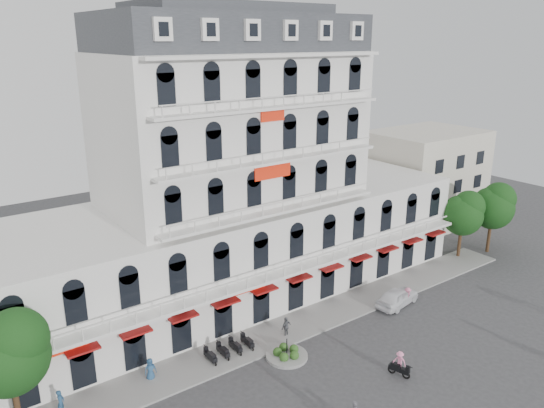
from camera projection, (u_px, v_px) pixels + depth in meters
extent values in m
plane|color=#38383A|center=(373.00, 382.00, 37.19)|extent=(120.00, 120.00, 0.00)
cube|color=gray|center=(293.00, 327.00, 44.09)|extent=(53.00, 4.00, 0.16)
cube|color=silver|center=(234.00, 245.00, 49.68)|extent=(45.00, 14.00, 9.00)
cube|color=silver|center=(231.00, 129.00, 46.37)|extent=(22.00, 12.00, 13.00)
cube|color=#2D3035|center=(229.00, 33.00, 43.96)|extent=(21.56, 11.76, 3.00)
cube|color=#2D3035|center=(229.00, 8.00, 43.39)|extent=(15.84, 8.64, 0.80)
cube|color=maroon|center=(282.00, 284.00, 44.21)|extent=(40.50, 1.00, 0.15)
cube|color=red|center=(273.00, 170.00, 42.41)|extent=(3.50, 0.10, 1.40)
cube|color=beige|center=(424.00, 178.00, 67.68)|extent=(14.00, 10.00, 12.00)
cylinder|color=gray|center=(287.00, 356.00, 40.08)|extent=(3.20, 3.20, 0.24)
cylinder|color=black|center=(287.00, 347.00, 39.84)|extent=(0.08, 0.08, 1.40)
sphere|color=#274E1A|center=(294.00, 349.00, 40.37)|extent=(0.70, 0.70, 0.70)
sphere|color=#274E1A|center=(284.00, 347.00, 40.61)|extent=(0.70, 0.70, 0.70)
sphere|color=#274E1A|center=(277.00, 352.00, 39.98)|extent=(0.70, 0.70, 0.70)
sphere|color=#274E1A|center=(284.00, 357.00, 39.35)|extent=(0.70, 0.70, 0.70)
sphere|color=#274E1A|center=(294.00, 355.00, 39.57)|extent=(0.70, 0.70, 0.70)
cylinder|color=#382314|center=(17.00, 405.00, 32.09)|extent=(0.36, 0.36, 3.74)
sphere|color=#133811|center=(9.00, 356.00, 31.07)|extent=(4.76, 4.76, 4.76)
sphere|color=#133811|center=(16.00, 339.00, 30.78)|extent=(3.74, 3.74, 3.74)
cylinder|color=#382314|center=(459.00, 242.00, 57.90)|extent=(0.36, 0.36, 3.43)
sphere|color=#133811|center=(463.00, 215.00, 56.96)|extent=(4.37, 4.37, 4.37)
sphere|color=#133811|center=(469.00, 206.00, 56.71)|extent=(3.43, 3.43, 3.43)
sphere|color=#133811|center=(458.00, 210.00, 56.78)|extent=(3.12, 3.12, 3.12)
cylinder|color=#382314|center=(489.00, 236.00, 59.35)|extent=(0.36, 0.36, 3.65)
sphere|color=#133811|center=(493.00, 208.00, 58.35)|extent=(4.65, 4.65, 4.65)
sphere|color=#133811|center=(499.00, 199.00, 58.08)|extent=(3.65, 3.65, 3.65)
sphere|color=#133811|center=(489.00, 203.00, 58.16)|extent=(3.32, 3.32, 3.32)
imported|color=white|center=(397.00, 297.00, 47.70)|extent=(5.08, 2.70, 1.65)
cube|color=black|center=(399.00, 369.00, 37.77)|extent=(0.78, 1.54, 0.35)
torus|color=black|center=(406.00, 375.00, 37.54)|extent=(0.29, 0.61, 0.60)
torus|color=black|center=(392.00, 370.00, 38.16)|extent=(0.29, 0.61, 0.60)
imported|color=pink|center=(400.00, 361.00, 37.57)|extent=(0.83, 1.10, 1.51)
imported|color=navy|center=(150.00, 369.00, 37.23)|extent=(0.87, 0.61, 1.70)
imported|color=#5B5C63|center=(286.00, 327.00, 42.65)|extent=(1.08, 0.61, 1.74)
imported|color=pink|center=(408.00, 296.00, 47.81)|extent=(1.23, 1.09, 1.65)
imported|color=navy|center=(61.00, 403.00, 33.77)|extent=(0.72, 0.78, 1.80)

